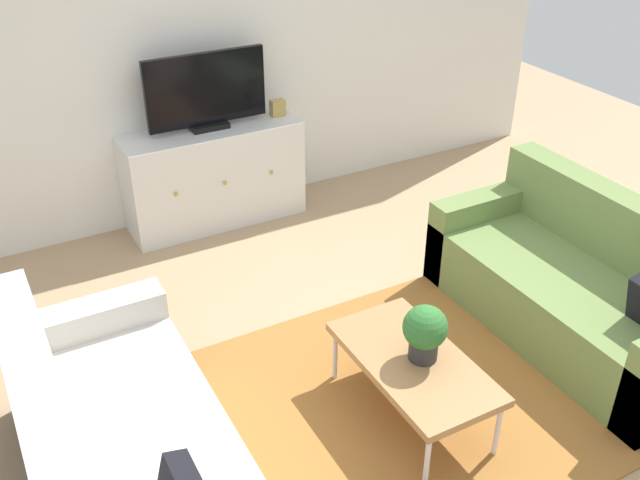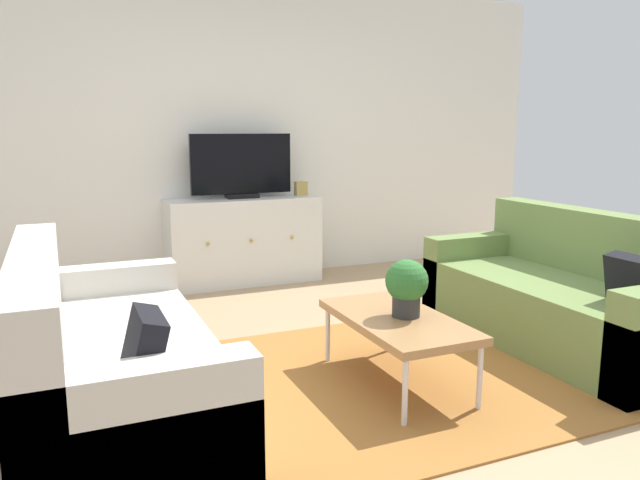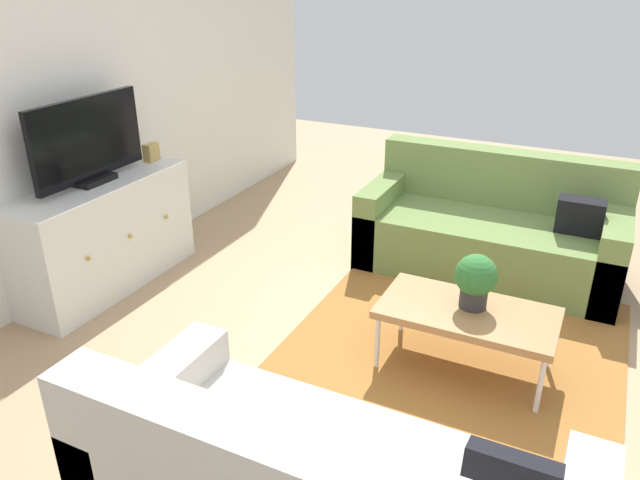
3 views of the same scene
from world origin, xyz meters
The scene contains 10 objects.
ground_plane centered at (0.00, 0.00, 0.00)m, with size 10.00×10.00×0.00m, color tan.
wall_back centered at (0.00, 2.55, 1.35)m, with size 6.40×0.12×2.70m, color silver.
area_rug centered at (0.00, -0.15, 0.01)m, with size 2.50×1.90×0.01m, color #9E662D.
couch_left_side centered at (-1.44, -0.10, 0.29)m, with size 0.85×1.83×0.85m.
couch_right_side centered at (1.44, -0.10, 0.29)m, with size 0.85×1.83×0.85m.
coffee_table centered at (0.08, -0.24, 0.36)m, with size 0.51×0.96×0.39m.
potted_plant centered at (0.12, -0.26, 0.56)m, with size 0.23×0.23×0.31m.
tv_console centered at (-0.03, 2.27, 0.38)m, with size 1.36×0.47×0.77m.
flat_screen_tv centered at (-0.03, 2.29, 1.05)m, with size 0.91×0.16×0.57m.
mantel_clock centered at (0.52, 2.27, 0.83)m, with size 0.11×0.07×0.13m, color tan.
Camera 1 is at (-1.70, -2.50, 2.80)m, focal length 40.20 mm.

